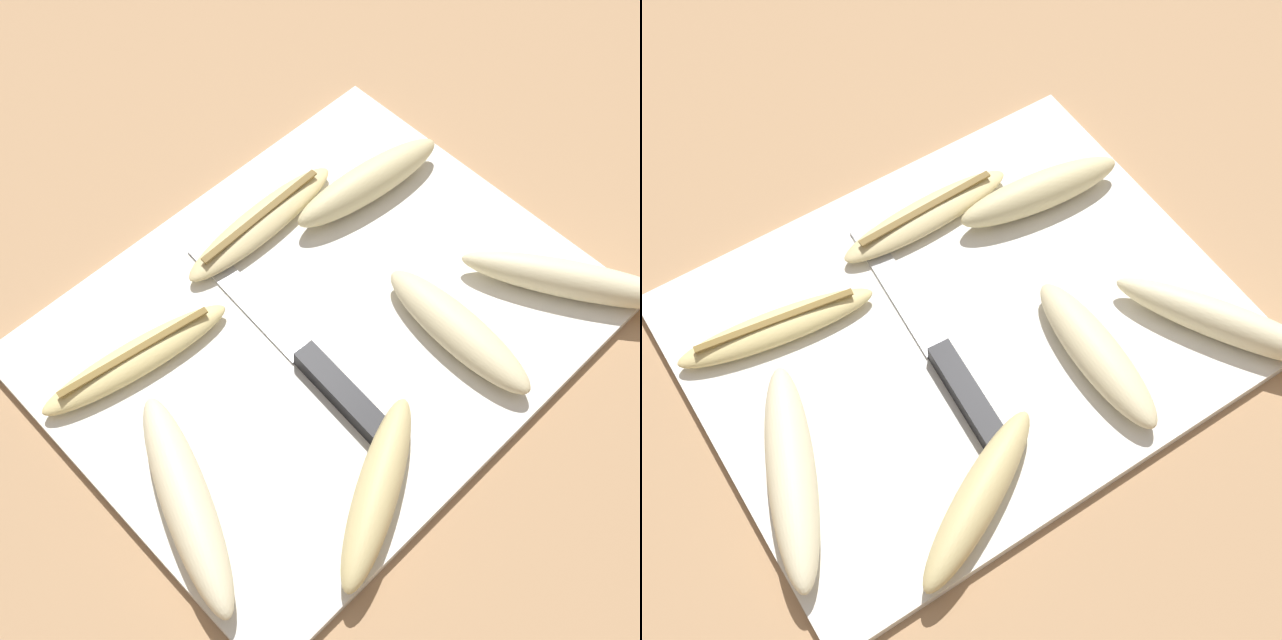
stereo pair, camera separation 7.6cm
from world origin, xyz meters
TOP-DOWN VIEW (x-y plane):
  - ground_plane at (0.00, 0.00)m, footprint 4.00×4.00m
  - cutting_board at (0.00, 0.00)m, footprint 0.46×0.37m
  - knife at (-0.03, -0.04)m, footprint 0.04×0.26m
  - banana_pale_long at (0.18, -0.13)m, footprint 0.13×0.19m
  - banana_golden_short at (-0.14, 0.08)m, footprint 0.18×0.06m
  - banana_soft_right at (0.13, 0.07)m, footprint 0.17×0.05m
  - banana_bright_far at (-0.19, -0.05)m, footprint 0.10×0.19m
  - banana_mellow_near at (0.03, 0.11)m, footprint 0.18×0.04m
  - banana_cream_curved at (0.07, -0.09)m, footprint 0.05×0.16m
  - banana_spotted_left at (-0.08, -0.14)m, footprint 0.16×0.11m

SIDE VIEW (x-z plane):
  - ground_plane at x=0.00m, z-range 0.00..0.00m
  - cutting_board at x=0.00m, z-range 0.00..0.01m
  - knife at x=-0.03m, z-range 0.01..0.03m
  - banana_mellow_near at x=0.03m, z-range 0.01..0.03m
  - banana_golden_short at x=-0.14m, z-range 0.01..0.03m
  - banana_cream_curved at x=0.07m, z-range 0.01..0.04m
  - banana_pale_long at x=0.18m, z-range 0.01..0.05m
  - banana_spotted_left at x=-0.08m, z-range 0.01..0.05m
  - banana_soft_right at x=0.13m, z-range 0.01..0.05m
  - banana_bright_far at x=-0.19m, z-range 0.01..0.05m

